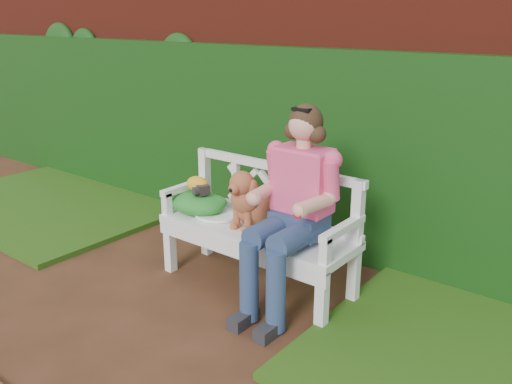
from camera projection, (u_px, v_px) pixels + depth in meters
The scene contains 11 objects.
ground at pixel (138, 310), 3.76m from camera, with size 60.00×60.00×0.00m, color #392214.
brick_wall at pixel (296, 115), 4.83m from camera, with size 10.00×0.30×2.20m, color maroon.
ivy_hedge at pixel (281, 146), 4.74m from camera, with size 10.00×0.18×1.70m, color #143D0C.
grass_left at pixel (57, 202), 5.83m from camera, with size 2.60×2.00×0.05m, color #295016.
garden_bench at pixel (256, 257), 4.01m from camera, with size 1.58×0.60×0.48m, color white, non-canonical shape.
seated_woman at pixel (298, 211), 3.63m from camera, with size 0.59×0.78×1.39m, color #CC3252, non-canonical shape.
dog at pixel (251, 196), 3.91m from camera, with size 0.29×0.40×0.44m, color #9D6331, non-canonical shape.
tennis_racket at pixel (212, 214), 4.14m from camera, with size 0.65×0.27×0.03m, color silver, non-canonical shape.
green_bag at pixel (198, 202), 4.21m from camera, with size 0.47×0.36×0.16m, color #218F15, non-canonical shape.
camera_item at pixel (202, 189), 4.14m from camera, with size 0.11×0.09×0.08m, color #272324.
baseball_glove at pixel (197, 184), 4.20m from camera, with size 0.19×0.14×0.12m, color orange.
Camera 1 is at (2.69, -2.09, 1.96)m, focal length 38.00 mm.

